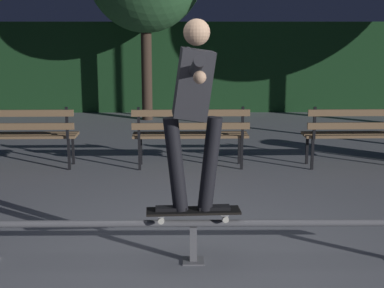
{
  "coord_description": "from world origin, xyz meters",
  "views": [
    {
      "loc": [
        -0.06,
        -4.53,
        1.97
      ],
      "look_at": [
        -0.0,
        0.77,
        0.85
      ],
      "focal_mm": 53.13,
      "sensor_mm": 36.0,
      "label": 1
    }
  ],
  "objects_px": {
    "skateboarder": "(193,100)",
    "park_bench_leftmost": "(17,131)",
    "park_bench_left_center": "(191,130)",
    "grind_rail": "(193,229)",
    "park_bench_right_center": "(363,130)",
    "skateboard": "(193,212)"
  },
  "relations": [
    {
      "from": "skateboarder",
      "to": "park_bench_leftmost",
      "type": "distance_m",
      "value": 4.06
    },
    {
      "from": "park_bench_left_center",
      "to": "skateboarder",
      "type": "bearing_deg",
      "value": -90.11
    },
    {
      "from": "grind_rail",
      "to": "park_bench_leftmost",
      "type": "height_order",
      "value": "park_bench_leftmost"
    },
    {
      "from": "park_bench_right_center",
      "to": "skateboarder",
      "type": "bearing_deg",
      "value": -126.86
    },
    {
      "from": "skateboard",
      "to": "grind_rail",
      "type": "bearing_deg",
      "value": 0.0
    },
    {
      "from": "skateboarder",
      "to": "park_bench_right_center",
      "type": "height_order",
      "value": "skateboarder"
    },
    {
      "from": "grind_rail",
      "to": "skateboarder",
      "type": "distance_m",
      "value": 1.09
    },
    {
      "from": "park_bench_left_center",
      "to": "park_bench_right_center",
      "type": "xyz_separation_m",
      "value": [
        2.38,
        0.0,
        0.0
      ]
    },
    {
      "from": "park_bench_left_center",
      "to": "park_bench_leftmost",
      "type": "bearing_deg",
      "value": 180.0
    },
    {
      "from": "skateboard",
      "to": "park_bench_right_center",
      "type": "xyz_separation_m",
      "value": [
        2.39,
        3.18,
        0.09
      ]
    },
    {
      "from": "skateboard",
      "to": "park_bench_leftmost",
      "type": "distance_m",
      "value": 3.97
    },
    {
      "from": "skateboarder",
      "to": "park_bench_leftmost",
      "type": "height_order",
      "value": "skateboarder"
    },
    {
      "from": "park_bench_leftmost",
      "to": "park_bench_right_center",
      "type": "bearing_deg",
      "value": 0.0
    },
    {
      "from": "park_bench_leftmost",
      "to": "park_bench_right_center",
      "type": "relative_size",
      "value": 1.0
    },
    {
      "from": "grind_rail",
      "to": "park_bench_leftmost",
      "type": "distance_m",
      "value": 3.98
    },
    {
      "from": "skateboard",
      "to": "park_bench_leftmost",
      "type": "relative_size",
      "value": 0.49
    },
    {
      "from": "park_bench_leftmost",
      "to": "skateboarder",
      "type": "bearing_deg",
      "value": -53.28
    },
    {
      "from": "grind_rail",
      "to": "park_bench_left_center",
      "type": "bearing_deg",
      "value": 89.92
    },
    {
      "from": "park_bench_right_center",
      "to": "grind_rail",
      "type": "bearing_deg",
      "value": -126.84
    },
    {
      "from": "grind_rail",
      "to": "park_bench_left_center",
      "type": "xyz_separation_m",
      "value": [
        0.0,
        3.18,
        0.25
      ]
    },
    {
      "from": "skateboard",
      "to": "skateboarder",
      "type": "bearing_deg",
      "value": 3.29
    },
    {
      "from": "grind_rail",
      "to": "skateboarder",
      "type": "relative_size",
      "value": 2.63
    }
  ]
}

